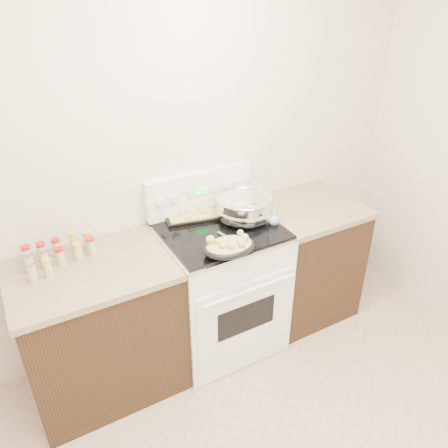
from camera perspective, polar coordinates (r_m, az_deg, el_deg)
room_shell at (r=1.25m, az=17.00°, el=-2.82°), size 4.10×3.60×2.75m
counter_left at (r=2.87m, az=-15.64°, el=-12.97°), size 0.93×0.67×0.92m
counter_right at (r=3.42m, az=10.26°, el=-4.46°), size 0.73×0.67×0.92m
kitchen_range at (r=3.05m, az=-0.51°, el=-7.91°), size 0.78×0.73×1.22m
mixing_bowl at (r=2.86m, az=2.63°, el=2.08°), size 0.44×0.44×0.22m
roasting_pan at (r=2.52m, az=0.70°, el=-2.93°), size 0.34×0.25×0.11m
baking_sheet at (r=2.95m, az=-4.03°, el=1.49°), size 0.44×0.35×0.06m
wooden_spoon at (r=2.59m, az=1.75°, el=-2.96°), size 0.08×0.29×0.04m
blue_ladle at (r=2.86m, az=6.48°, el=0.71°), size 0.19×0.22×0.09m
spice_jars at (r=2.66m, az=-21.03°, el=-3.63°), size 0.39×0.24×0.13m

